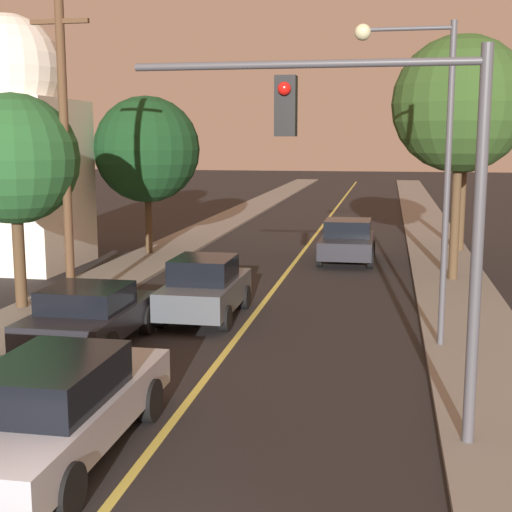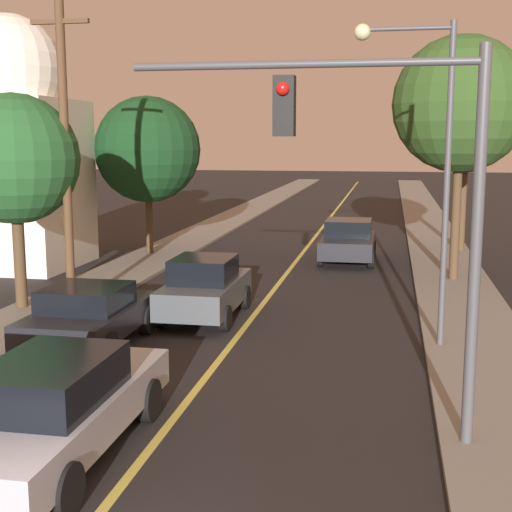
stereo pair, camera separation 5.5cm
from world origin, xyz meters
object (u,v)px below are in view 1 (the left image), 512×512
object	(u,v)px
car_near_lane_front	(58,407)
car_far_oncoming	(347,241)
car_outer_lane_second	(89,315)
car_near_lane_second	(205,288)
tree_left_near	(14,159)
tree_left_far	(147,150)
traffic_signal_mast	(393,175)
streetlamp_right	(425,140)
tree_right_far	(464,139)
utility_pole_left	(65,152)
domed_building_left	(13,147)
tree_right_near	(460,105)

from	to	relation	value
car_near_lane_front	car_far_oncoming	distance (m)	18.61
car_outer_lane_second	car_near_lane_second	bearing A→B (deg)	57.77
tree_left_near	tree_left_far	bearing A→B (deg)	87.78
car_far_oncoming	traffic_signal_mast	size ratio (longest dim) A/B	0.71
car_far_oncoming	streetlamp_right	distance (m)	12.29
car_near_lane_front	tree_right_far	bearing A→B (deg)	70.06
car_far_oncoming	tree_right_far	xyz separation A→B (m)	(4.53, 3.03, 3.93)
streetlamp_right	utility_pole_left	distance (m)	9.41
utility_pole_left	domed_building_left	size ratio (longest dim) A/B	0.90
streetlamp_right	car_near_lane_front	bearing A→B (deg)	-128.47
car_near_lane_front	tree_left_near	distance (m)	10.60
streetlamp_right	tree_right_far	size ratio (longest dim) A/B	1.16
car_near_lane_second	car_outer_lane_second	distance (m)	3.64
tree_left_near	domed_building_left	world-z (taller)	domed_building_left
car_near_lane_front	streetlamp_right	distance (m)	9.63
tree_left_near	domed_building_left	distance (m)	7.45
car_far_oncoming	tree_left_near	world-z (taller)	tree_left_near
car_near_lane_second	tree_left_far	bearing A→B (deg)	116.78
traffic_signal_mast	tree_right_far	world-z (taller)	tree_right_far
car_near_lane_front	car_near_lane_second	world-z (taller)	car_near_lane_second
streetlamp_right	tree_right_near	distance (m)	8.17
car_outer_lane_second	tree_right_near	xyz separation A→B (m)	(8.87, 9.27, 5.07)
tree_right_near	car_outer_lane_second	bearing A→B (deg)	-133.74
tree_left_near	tree_left_far	xyz separation A→B (m)	(0.38, 9.78, 0.12)
car_near_lane_second	streetlamp_right	xyz separation A→B (m)	(5.48, -1.77, 3.89)
car_near_lane_front	domed_building_left	distance (m)	17.86
car_outer_lane_second	streetlamp_right	xyz separation A→B (m)	(7.42, 1.31, 3.96)
tree_left_far	tree_right_far	size ratio (longest dim) A/B	1.03
tree_left_far	tree_right_far	xyz separation A→B (m)	(12.64, 3.02, 0.44)
traffic_signal_mast	utility_pole_left	size ratio (longest dim) A/B	0.73
car_near_lane_front	utility_pole_left	world-z (taller)	utility_pole_left
tree_left_near	tree_right_near	bearing A→B (deg)	27.31
tree_right_far	domed_building_left	xyz separation A→B (m)	(-16.66, -6.31, -0.32)
car_near_lane_front	tree_left_near	world-z (taller)	tree_left_near
car_outer_lane_second	streetlamp_right	world-z (taller)	streetlamp_right
tree_right_far	tree_left_near	bearing A→B (deg)	-135.46
car_near_lane_second	tree_right_near	distance (m)	10.56
car_near_lane_front	car_far_oncoming	world-z (taller)	car_far_oncoming
tree_left_far	tree_right_near	xyz separation A→B (m)	(11.82, -3.49, 1.52)
car_outer_lane_second	tree_left_near	distance (m)	5.63
tree_right_near	traffic_signal_mast	bearing A→B (deg)	-99.15
traffic_signal_mast	tree_left_far	world-z (taller)	tree_left_far
utility_pole_left	tree_left_near	distance (m)	1.50
streetlamp_right	tree_left_far	xyz separation A→B (m)	(-10.37, 11.44, -0.41)
tree_right_far	domed_building_left	world-z (taller)	domed_building_left
traffic_signal_mast	tree_left_far	size ratio (longest dim) A/B	0.94
car_near_lane_front	tree_left_far	bearing A→B (deg)	104.91
streetlamp_right	traffic_signal_mast	bearing A→B (deg)	-97.38
streetlamp_right	domed_building_left	bearing A→B (deg)	150.46
tree_left_far	car_outer_lane_second	bearing A→B (deg)	-77.01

